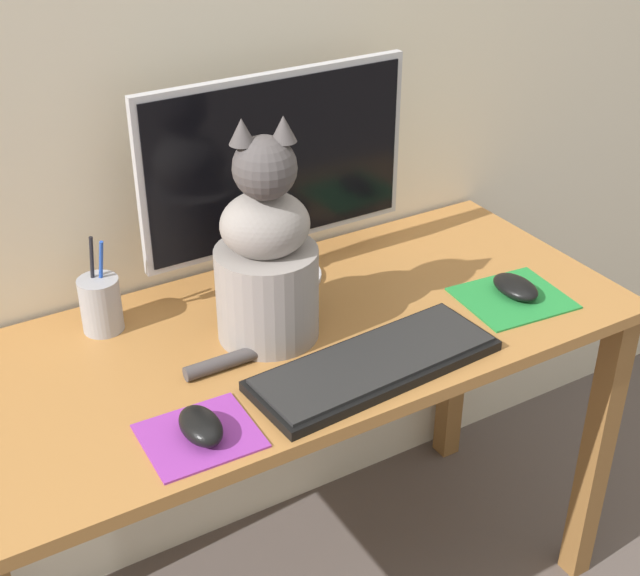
# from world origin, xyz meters

# --- Properties ---
(desk) EXTENTS (1.29, 0.56, 0.72)m
(desk) POSITION_xyz_m (0.00, 0.00, 0.61)
(desk) COLOR #A87038
(desk) RESTS_ON ground_plane
(monitor) EXTENTS (0.55, 0.17, 0.42)m
(monitor) POSITION_xyz_m (0.08, 0.18, 0.95)
(monitor) COLOR #B2B2B7
(monitor) RESTS_ON desk
(keyboard) EXTENTS (0.45, 0.19, 0.02)m
(keyboard) POSITION_xyz_m (0.06, -0.18, 0.73)
(keyboard) COLOR black
(keyboard) RESTS_ON desk
(mousepad_left) EXTENTS (0.18, 0.16, 0.00)m
(mousepad_left) POSITION_xyz_m (-0.26, -0.19, 0.72)
(mousepad_left) COLOR purple
(mousepad_left) RESTS_ON desk
(mousepad_right) EXTENTS (0.21, 0.19, 0.00)m
(mousepad_right) POSITION_xyz_m (0.42, -0.12, 0.72)
(mousepad_right) COLOR #238438
(mousepad_right) RESTS_ON desk
(computer_mouse_left) EXTENTS (0.06, 0.10, 0.04)m
(computer_mouse_left) POSITION_xyz_m (-0.26, -0.19, 0.74)
(computer_mouse_left) COLOR black
(computer_mouse_left) RESTS_ON mousepad_left
(computer_mouse_right) EXTENTS (0.07, 0.11, 0.03)m
(computer_mouse_right) POSITION_xyz_m (0.43, -0.11, 0.74)
(computer_mouse_right) COLOR black
(computer_mouse_right) RESTS_ON mousepad_right
(cat) EXTENTS (0.30, 0.23, 0.41)m
(cat) POSITION_xyz_m (-0.04, 0.01, 0.87)
(cat) COLOR gray
(cat) RESTS_ON desk
(pen_cup) EXTENTS (0.07, 0.07, 0.18)m
(pen_cup) POSITION_xyz_m (-0.29, 0.18, 0.77)
(pen_cup) COLOR #99999E
(pen_cup) RESTS_ON desk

